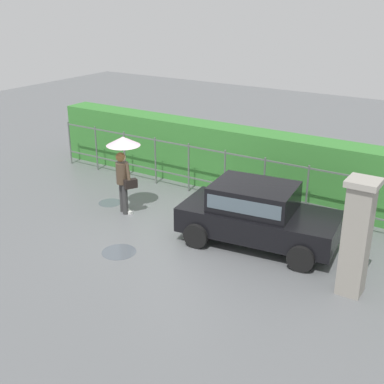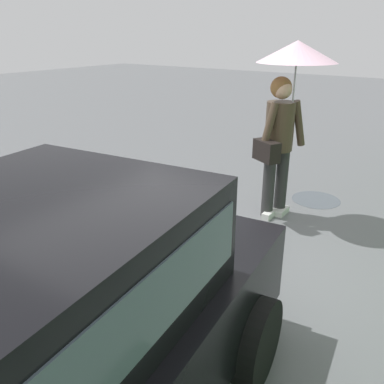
% 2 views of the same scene
% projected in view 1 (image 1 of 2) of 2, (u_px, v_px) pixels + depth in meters
% --- Properties ---
extents(ground_plane, '(40.00, 40.00, 0.00)m').
position_uv_depth(ground_plane, '(175.00, 232.00, 12.76)').
color(ground_plane, slate).
extents(car, '(3.89, 2.21, 1.48)m').
position_uv_depth(car, '(257.00, 212.00, 11.91)').
color(car, black).
rests_on(car, ground).
extents(pedestrian, '(0.91, 0.90, 2.12)m').
position_uv_depth(pedestrian, '(123.00, 158.00, 13.35)').
color(pedestrian, '#333333').
rests_on(pedestrian, ground).
extents(gate_pillar, '(0.60, 0.60, 2.42)m').
position_uv_depth(gate_pillar, '(357.00, 237.00, 9.74)').
color(gate_pillar, gray).
rests_on(gate_pillar, ground).
extents(fence_section, '(12.37, 0.05, 1.50)m').
position_uv_depth(fence_section, '(225.00, 173.00, 14.42)').
color(fence_section, '#59605B').
rests_on(fence_section, ground).
extents(hedge_row, '(13.32, 0.90, 1.90)m').
position_uv_depth(hedge_row, '(240.00, 160.00, 15.12)').
color(hedge_row, '#387F33').
rests_on(hedge_row, ground).
extents(puddle_near, '(0.81, 0.81, 0.00)m').
position_uv_depth(puddle_near, '(119.00, 252.00, 11.76)').
color(puddle_near, '#4C545B').
rests_on(puddle_near, ground).
extents(puddle_far, '(0.66, 0.66, 0.00)m').
position_uv_depth(puddle_far, '(110.00, 203.00, 14.49)').
color(puddle_far, '#4C545B').
rests_on(puddle_far, ground).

